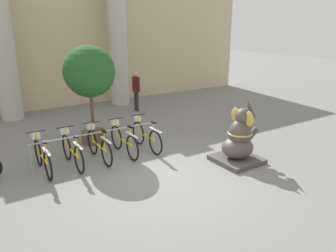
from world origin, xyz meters
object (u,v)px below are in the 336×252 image
Objects in this scene: bicycle_4 at (146,136)px; elephant_statue at (239,141)px; bicycle_1 at (72,151)px; person_pedestrian at (136,87)px; bicycle_2 at (99,145)px; potted_tree at (90,75)px; bicycle_3 at (123,140)px; bicycle_0 at (42,157)px.

elephant_statue is at bearing -53.01° from bicycle_4.
person_pedestrian is (4.11, 4.20, 0.61)m from bicycle_1.
person_pedestrian reaches higher than bicycle_2.
bicycle_4 is (1.49, 0.00, 0.00)m from bicycle_2.
bicycle_4 is 2.74m from elephant_statue.
person_pedestrian is at bearing 51.20° from bicycle_2.
potted_tree reaches higher than bicycle_1.
bicycle_3 is at bearing -75.89° from potted_tree.
bicycle_2 is at bearing -105.21° from potted_tree.
bicycle_0 is at bearing 179.67° from bicycle_3.
bicycle_1 is at bearing -134.33° from person_pedestrian.
bicycle_4 is 4.62m from person_pedestrian.
potted_tree reaches higher than bicycle_0.
potted_tree is (1.13, 1.44, 1.71)m from bicycle_1.
bicycle_2 is 1.00× the size of bicycle_4.
bicycle_1 is at bearing -178.42° from bicycle_2.
elephant_statue reaches higher than bicycle_0.
potted_tree is at bearing 74.79° from bicycle_2.
bicycle_2 and bicycle_4 have the same top height.
bicycle_3 is (1.49, 0.01, 0.00)m from bicycle_1.
bicycle_2 is (0.74, 0.02, 0.00)m from bicycle_1.
bicycle_4 is at bearing -114.19° from person_pedestrian.
bicycle_0 and bicycle_4 have the same top height.
bicycle_0 is 1.00× the size of bicycle_1.
person_pedestrian is at bearing 42.90° from potted_tree.
bicycle_0 is at bearing 179.91° from bicycle_2.
bicycle_0 and bicycle_3 have the same top height.
potted_tree is at bearing 51.85° from bicycle_1.
bicycle_3 is at bearing -122.00° from person_pedestrian.
bicycle_2 is at bearing -0.09° from bicycle_0.
elephant_statue is at bearing -25.31° from bicycle_0.
bicycle_0 is at bearing -139.23° from person_pedestrian.
bicycle_3 is at bearing -178.90° from bicycle_4.
bicycle_0 and bicycle_2 have the same top height.
bicycle_2 is 1.03× the size of person_pedestrian.
bicycle_3 is at bearing -0.33° from bicycle_0.
elephant_statue is (2.39, -2.17, 0.18)m from bicycle_3.
bicycle_1 and bicycle_3 have the same top height.
potted_tree reaches higher than elephant_statue.
bicycle_1 is (0.74, -0.02, 0.00)m from bicycle_0.
bicycle_0 is at bearing -179.97° from bicycle_4.
bicycle_0 is 2.97m from bicycle_4.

